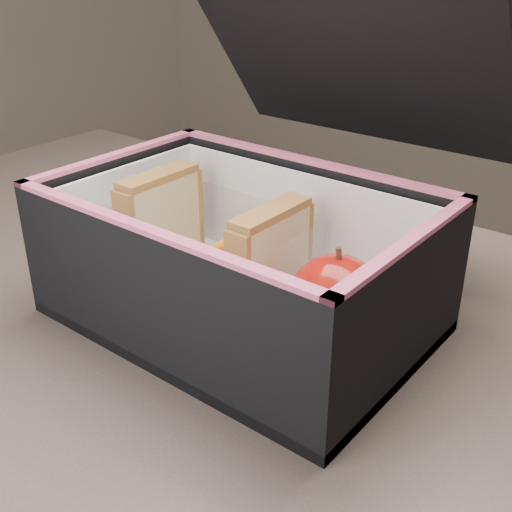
% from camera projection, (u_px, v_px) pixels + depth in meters
% --- Properties ---
extents(kitchen_table, '(1.20, 0.80, 0.75)m').
position_uv_depth(kitchen_table, '(184.00, 417.00, 0.61)').
color(kitchen_table, brown).
rests_on(kitchen_table, ground).
extents(lunch_bag, '(0.33, 0.34, 0.29)m').
position_uv_depth(lunch_bag, '(244.00, 249.00, 0.56)').
color(lunch_bag, black).
rests_on(lunch_bag, kitchen_table).
extents(plastic_tub, '(0.18, 0.13, 0.07)m').
position_uv_depth(plastic_tub, '(213.00, 253.00, 0.60)').
color(plastic_tub, white).
rests_on(plastic_tub, lunch_bag).
extents(sandwich_left, '(0.02, 0.09, 0.10)m').
position_uv_depth(sandwich_left, '(161.00, 220.00, 0.63)').
color(sandwich_left, '#CDBB81').
rests_on(sandwich_left, plastic_tub).
extents(sandwich_right, '(0.02, 0.09, 0.10)m').
position_uv_depth(sandwich_right, '(271.00, 260.00, 0.56)').
color(sandwich_right, '#CDBB81').
rests_on(sandwich_right, plastic_tub).
extents(carrot_sticks, '(0.04, 0.11, 0.03)m').
position_uv_depth(carrot_sticks, '(232.00, 261.00, 0.62)').
color(carrot_sticks, orange).
rests_on(carrot_sticks, plastic_tub).
extents(paper_napkin, '(0.09, 0.09, 0.01)m').
position_uv_depth(paper_napkin, '(333.00, 336.00, 0.53)').
color(paper_napkin, white).
rests_on(paper_napkin, lunch_bag).
extents(red_apple, '(0.09, 0.09, 0.08)m').
position_uv_depth(red_apple, '(336.00, 297.00, 0.51)').
color(red_apple, maroon).
rests_on(red_apple, paper_napkin).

